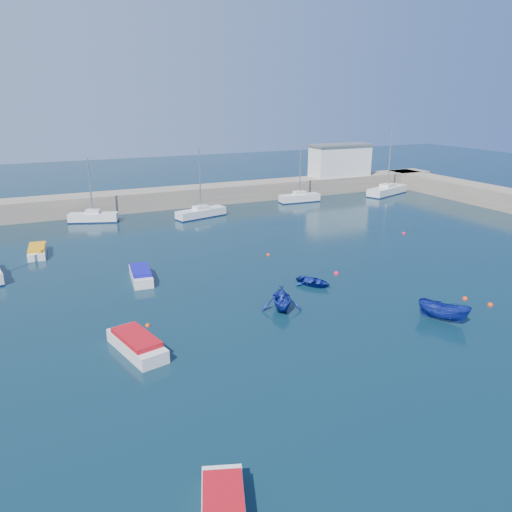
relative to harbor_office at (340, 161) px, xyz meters
name	(u,v)px	position (x,y,z in m)	size (l,w,h in m)	color
ground	(351,337)	(-30.00, -46.00, -5.10)	(220.00, 220.00, 0.00)	#0B232F
back_wall	(166,198)	(-30.00, 0.00, -3.80)	(96.00, 4.50, 2.60)	gray
right_arm	(464,191)	(14.00, -14.00, -3.80)	(4.50, 32.00, 2.60)	gray
harbor_office	(340,161)	(0.00, 0.00, 0.00)	(10.00, 4.00, 5.00)	silver
sailboat_5	(93,217)	(-40.99, -5.14, -4.46)	(6.31, 3.66, 8.15)	silver
sailboat_6	(201,213)	(-27.60, -8.53, -4.48)	(7.19, 3.68, 9.08)	silver
sailboat_7	(299,198)	(-10.60, -5.17, -4.44)	(6.36, 2.07, 8.40)	silver
sailboat_8	(387,190)	(5.52, -5.96, -4.40)	(8.96, 5.32, 11.22)	silver
motorboat_0	(137,344)	(-43.34, -41.91, -4.56)	(2.97, 5.43, 1.15)	silver
motorboat_1	(141,275)	(-40.25, -29.21, -4.57)	(2.07, 4.71, 1.12)	silver
motorboat_2	(37,251)	(-48.14, -17.36, -4.65)	(2.01, 4.77, 0.96)	silver
dinghy_center	(314,282)	(-27.17, -36.60, -4.78)	(2.20, 3.08, 0.64)	navy
dinghy_left	(281,298)	(-32.03, -39.92, -4.19)	(3.00, 3.47, 1.83)	navy
dinghy_right	(444,311)	(-22.45, -46.60, -4.39)	(1.39, 3.68, 1.42)	navy
buoy_0	(148,326)	(-41.87, -38.52, -5.10)	(0.39, 0.39, 0.39)	red
buoy_1	(336,274)	(-23.79, -35.00, -5.10)	(0.49, 0.49, 0.49)	red
buoy_2	(465,299)	(-17.85, -44.32, -5.10)	(0.43, 0.43, 0.43)	red
buoy_3	(268,255)	(-26.88, -27.31, -5.10)	(0.38, 0.38, 0.38)	red
buoy_4	(404,234)	(-8.75, -26.59, -5.10)	(0.43, 0.43, 0.43)	red
buoy_5	(490,305)	(-17.06, -46.07, -5.10)	(0.45, 0.45, 0.45)	red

